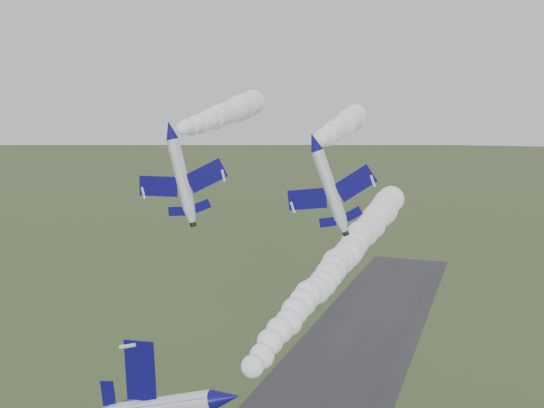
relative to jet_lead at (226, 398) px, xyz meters
The scene contains 6 objects.
jet_lead is the anchor object (origin of this frame).
smoke_trail_jet_lead 39.01m from the jet_lead, 91.09° to the left, with size 4.76×71.48×4.76m, color white, non-canonical shape.
jet_pair_left 39.26m from the jet_lead, 125.62° to the left, with size 10.93×13.09×3.84m.
smoke_trail_jet_pair_left 73.71m from the jet_lead, 114.42° to the left, with size 5.45×68.15×5.45m, color white, non-canonical shape.
jet_pair_right 33.16m from the jet_lead, 94.81° to the left, with size 9.66×12.11×4.03m.
smoke_trail_jet_pair_right 62.22m from the jet_lead, 96.54° to the left, with size 4.49×55.40×4.49m, color white, non-canonical shape.
Camera 1 is at (26.16, -41.86, 47.58)m, focal length 40.00 mm.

